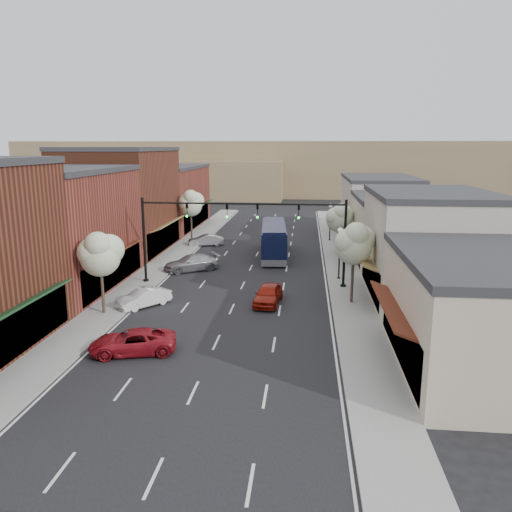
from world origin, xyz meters
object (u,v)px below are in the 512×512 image
(lamp_post_near, at_px, (340,245))
(parked_car_e, at_px, (206,240))
(red_hatchback, at_px, (268,294))
(parked_car_b, at_px, (144,298))
(tree_right_far, at_px, (340,217))
(signal_mast_right, at_px, (314,230))
(tree_right_near, at_px, (355,243))
(signal_mast_left, at_px, (173,228))
(tree_left_far, at_px, (191,203))
(parked_car_a, at_px, (133,342))
(tree_left_near, at_px, (100,253))
(coach_bus, at_px, (274,239))
(parked_car_c, at_px, (191,263))
(lamp_post_far, at_px, (330,216))

(lamp_post_near, distance_m, parked_car_e, 19.48)
(red_hatchback, relative_size, parked_car_b, 1.08)
(tree_right_far, bearing_deg, signal_mast_right, -102.85)
(tree_right_near, xyz_separation_m, parked_car_b, (-14.55, -2.01, -3.81))
(signal_mast_left, xyz_separation_m, tree_left_far, (-2.63, 17.95, -0.02))
(red_hatchback, bearing_deg, tree_left_far, 120.99)
(tree_right_near, distance_m, parked_car_a, 16.45)
(tree_left_far, bearing_deg, lamp_post_near, -43.89)
(signal_mast_left, distance_m, parked_car_a, 14.57)
(signal_mast_right, xyz_separation_m, tree_left_far, (-13.87, 17.95, -0.02))
(tree_left_near, bearing_deg, parked_car_b, 44.11)
(coach_bus, bearing_deg, parked_car_b, -118.93)
(tree_right_near, height_order, parked_car_c, tree_right_near)
(parked_car_c, bearing_deg, red_hatchback, 8.60)
(signal_mast_right, height_order, tree_left_near, signal_mast_right)
(tree_right_near, height_order, parked_car_b, tree_right_near)
(parked_car_a, relative_size, parked_car_c, 0.93)
(parked_car_a, distance_m, parked_car_c, 18.33)
(tree_right_near, bearing_deg, red_hatchback, -174.89)
(signal_mast_right, xyz_separation_m, tree_left_near, (-13.87, -8.05, -0.40))
(signal_mast_right, distance_m, parked_car_e, 20.16)
(tree_left_far, relative_size, parked_car_c, 1.23)
(signal_mast_right, xyz_separation_m, parked_car_b, (-11.82, -6.06, -3.98))
(tree_right_near, relative_size, lamp_post_near, 1.34)
(signal_mast_right, height_order, coach_bus, signal_mast_right)
(signal_mast_left, relative_size, parked_car_e, 2.11)
(signal_mast_left, distance_m, tree_left_far, 18.14)
(lamp_post_far, bearing_deg, tree_right_near, -88.70)
(lamp_post_near, xyz_separation_m, parked_car_e, (-14.00, 13.33, -2.36))
(parked_car_a, distance_m, parked_car_b, 8.12)
(tree_left_near, relative_size, parked_car_a, 1.22)
(tree_left_near, xyz_separation_m, red_hatchback, (10.66, 3.47, -3.51))
(tree_left_far, xyz_separation_m, parked_car_c, (3.05, -13.58, -3.88))
(lamp_post_far, xyz_separation_m, parked_car_a, (-12.03, -33.95, -2.36))
(lamp_post_near, bearing_deg, parked_car_e, 136.39)
(lamp_post_far, bearing_deg, parked_car_b, -118.24)
(parked_car_c, bearing_deg, parked_car_a, -28.75)
(tree_left_far, distance_m, red_hatchback, 25.23)
(tree_left_near, height_order, coach_bus, tree_left_near)
(signal_mast_right, height_order, tree_left_far, signal_mast_right)
(signal_mast_left, xyz_separation_m, parked_car_b, (-0.58, -6.06, -3.98))
(parked_car_b, bearing_deg, signal_mast_right, 66.05)
(tree_left_far, relative_size, coach_bus, 0.56)
(signal_mast_right, distance_m, tree_left_near, 16.05)
(lamp_post_near, distance_m, parked_car_b, 16.58)
(tree_left_near, bearing_deg, tree_right_near, 13.55)
(lamp_post_far, relative_size, parked_car_c, 0.89)
(lamp_post_far, relative_size, parked_car_b, 1.14)
(signal_mast_left, relative_size, red_hatchback, 1.96)
(signal_mast_right, height_order, signal_mast_left, same)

